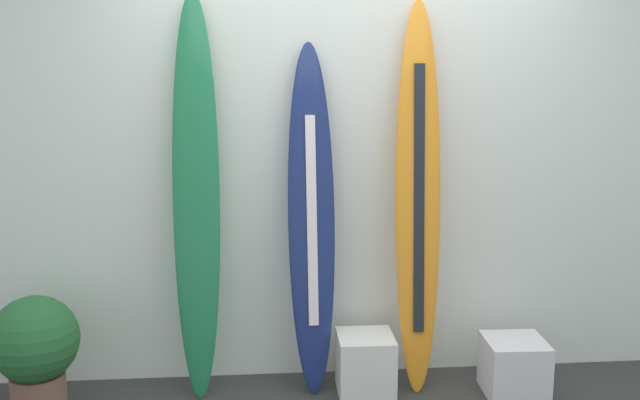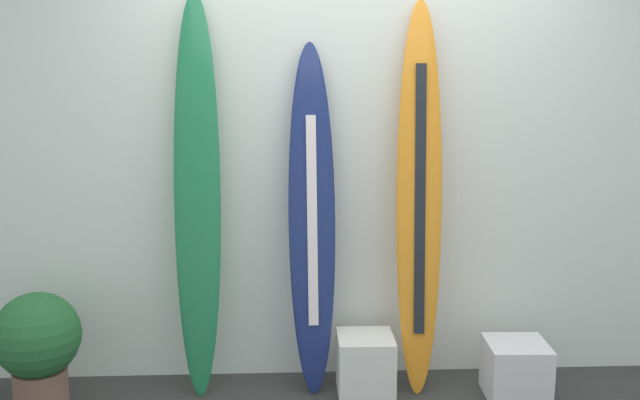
# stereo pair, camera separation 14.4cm
# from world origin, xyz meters

# --- Properties ---
(wall_back) EXTENTS (7.20, 0.20, 2.80)m
(wall_back) POSITION_xyz_m (0.00, 1.30, 1.40)
(wall_back) COLOR white
(wall_back) RESTS_ON ground
(surfboard_emerald) EXTENTS (0.25, 0.29, 2.16)m
(surfboard_emerald) POSITION_xyz_m (-0.82, 1.02, 1.08)
(surfboard_emerald) COLOR #1F7647
(surfboard_emerald) RESTS_ON ground
(surfboard_navy) EXTENTS (0.27, 0.32, 1.90)m
(surfboard_navy) POSITION_xyz_m (-0.21, 1.02, 0.94)
(surfboard_navy) COLOR navy
(surfboard_navy) RESTS_ON ground
(surfboard_sunset) EXTENTS (0.26, 0.33, 2.12)m
(surfboard_sunset) POSITION_xyz_m (0.36, 1.01, 1.06)
(surfboard_sunset) COLOR orange
(surfboard_sunset) RESTS_ON ground
(display_block_left) EXTENTS (0.31, 0.31, 0.32)m
(display_block_left) POSITION_xyz_m (0.07, 0.92, 0.16)
(display_block_left) COLOR white
(display_block_left) RESTS_ON ground
(display_block_center) EXTENTS (0.33, 0.33, 0.31)m
(display_block_center) POSITION_xyz_m (0.88, 0.83, 0.15)
(display_block_center) COLOR white
(display_block_center) RESTS_ON ground
(potted_plant) EXTENTS (0.44, 0.44, 0.63)m
(potted_plant) POSITION_xyz_m (-1.63, 0.79, 0.36)
(potted_plant) COLOR brown
(potted_plant) RESTS_ON ground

